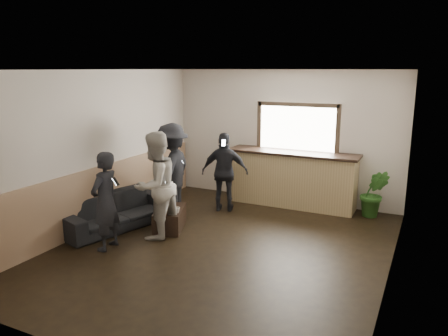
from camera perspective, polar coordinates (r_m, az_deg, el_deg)
The scene contains 12 objects.
ground at distance 7.12m, azimuth -0.24°, elevation -10.44°, with size 5.00×6.00×0.01m, color black.
room_shell at distance 7.03m, azimuth -5.65°, elevation 1.74°, with size 5.01×6.01×2.80m.
bar_counter at distance 9.20m, azimuth 8.89°, elevation -0.96°, with size 2.70×0.68×2.13m.
sofa at distance 8.16m, azimuth -13.86°, elevation -5.46°, with size 2.07×0.81×0.61m, color black.
coffee_table at distance 7.94m, azimuth -7.09°, elevation -6.59°, with size 0.46×0.83×0.37m, color black.
cup_a at distance 8.08m, azimuth -7.20°, elevation -4.48°, with size 0.14×0.14×0.11m, color silver.
cup_b at distance 7.65m, azimuth -6.17°, elevation -5.48°, with size 0.11×0.11×0.10m, color silver.
potted_plant at distance 8.88m, azimuth 19.01°, elevation -3.16°, with size 0.52×0.42×0.95m, color #2D6623.
person_a at distance 7.10m, azimuth -15.25°, elevation -4.20°, with size 0.48×0.60×1.58m.
person_b at distance 7.39m, azimuth -8.93°, elevation -2.27°, with size 0.79×0.96×1.81m.
person_c at distance 8.40m, azimuth -6.81°, elevation -0.35°, with size 0.88×1.28×1.82m.
person_d at distance 8.70m, azimuth 0.12°, elevation -0.55°, with size 1.01×0.68×1.59m.
Camera 1 is at (2.89, -5.86, 2.82)m, focal length 35.00 mm.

